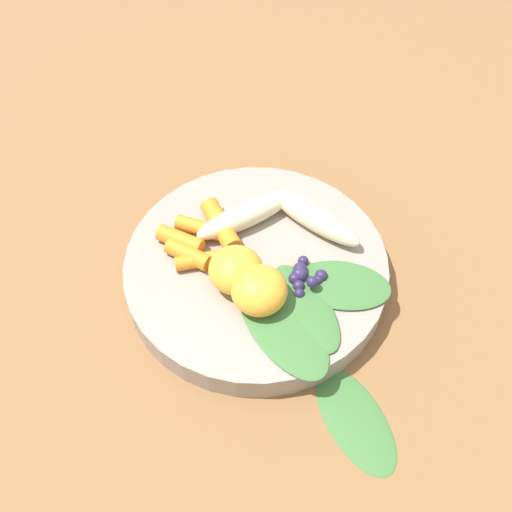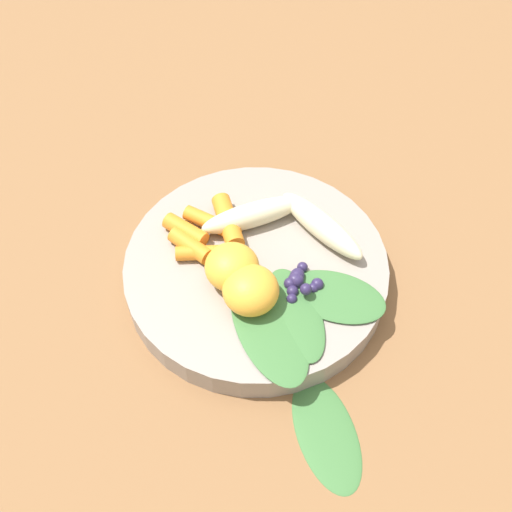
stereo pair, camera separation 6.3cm
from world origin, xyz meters
name	(u,v)px [view 1 (the left image)]	position (x,y,z in m)	size (l,w,h in m)	color
ground_plane	(256,279)	(0.00, 0.00, 0.00)	(2.40, 2.40, 0.00)	brown
bowl	(256,271)	(0.00, 0.00, 0.02)	(0.27, 0.27, 0.03)	gray
banana_peeled_left	(245,215)	(0.01, -0.05, 0.04)	(0.11, 0.03, 0.03)	beige
banana_peeled_right	(314,217)	(-0.06, -0.04, 0.04)	(0.11, 0.03, 0.03)	beige
orange_segment_near	(263,290)	(0.00, 0.05, 0.05)	(0.05, 0.05, 0.04)	#F4A833
orange_segment_far	(236,270)	(0.02, 0.02, 0.05)	(0.05, 0.05, 0.04)	#F4A833
carrot_front	(221,225)	(0.03, -0.04, 0.04)	(0.02, 0.02, 0.06)	orange
carrot_mid_left	(205,229)	(0.05, -0.04, 0.04)	(0.02, 0.02, 0.06)	orange
carrot_mid_right	(180,240)	(0.08, -0.03, 0.04)	(0.02, 0.02, 0.05)	orange
carrot_rear	(188,254)	(0.07, -0.01, 0.04)	(0.02, 0.02, 0.05)	orange
carrot_small	(199,261)	(0.06, 0.00, 0.04)	(0.01, 0.01, 0.05)	orange
blueberry_pile	(303,275)	(-0.04, 0.02, 0.04)	(0.04, 0.05, 0.02)	#2D234C
coconut_shred_patch	(311,303)	(-0.05, 0.05, 0.03)	(0.04, 0.04, 0.00)	white
kale_leaf_left	(282,325)	(-0.02, 0.08, 0.03)	(0.13, 0.06, 0.01)	#3D7038
kale_leaf_right	(305,307)	(-0.04, 0.06, 0.03)	(0.11, 0.05, 0.01)	#3D7038
kale_leaf_rear	(341,285)	(-0.08, 0.03, 0.03)	(0.10, 0.06, 0.01)	#3D7038
kale_leaf_stray	(355,418)	(-0.08, 0.16, 0.00)	(0.11, 0.05, 0.01)	#3D7038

